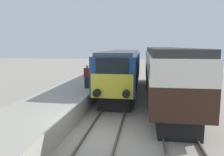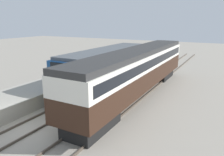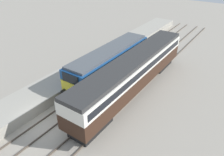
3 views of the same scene
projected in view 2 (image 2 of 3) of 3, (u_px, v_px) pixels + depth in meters
The scene contains 8 objects.
ground_plane at pixel (24, 130), 12.54m from camera, with size 120.00×120.00×0.00m, color gray.
platform_left at pixel (69, 82), 20.73m from camera, with size 3.50×50.00×1.01m.
rails_near_track at pixel (77, 102), 16.76m from camera, with size 1.51×60.00×0.14m.
rails_far_track at pixel (116, 110), 15.19m from camera, with size 1.50×60.00×0.14m.
locomotive at pixel (107, 66), 20.12m from camera, with size 2.70×12.62×3.64m.
passenger_carriage at pixel (138, 68), 17.80m from camera, with size 2.75×17.96×3.91m.
person_on_platform at pixel (65, 73), 18.45m from camera, with size 0.44×0.26×1.67m.
luggage_crate at pixel (98, 68), 22.99m from camera, with size 0.70×0.56×0.60m.
Camera 2 is at (9.91, -7.53, 6.10)m, focal length 35.00 mm.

